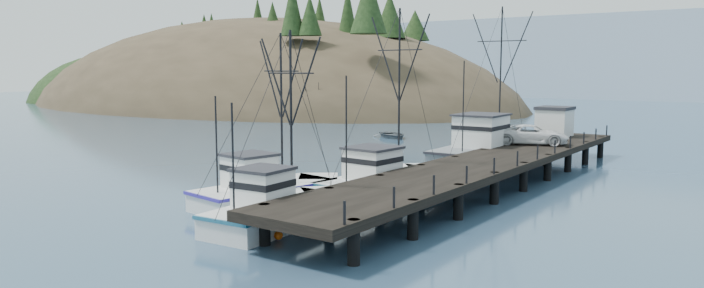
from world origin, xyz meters
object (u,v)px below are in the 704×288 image
at_px(pier, 488,164).
at_px(pickup_truck, 532,135).
at_px(trawler_mid, 270,191).
at_px(trawler_far, 388,181).
at_px(motorboat, 392,138).
at_px(trawler_near, 281,210).
at_px(pier_shed, 554,121).
at_px(work_vessel, 491,151).

relative_size(pier, pickup_truck, 7.37).
relative_size(trawler_mid, trawler_far, 0.86).
relative_size(pickup_truck, motorboat, 1.13).
relative_size(trawler_near, trawler_far, 0.84).
bearing_deg(pier_shed, pickup_truck, -85.56).
height_order(pier, work_vessel, work_vessel).
height_order(pier, trawler_near, trawler_near).
distance_m(pier, trawler_far, 7.47).
bearing_deg(pier, trawler_near, -105.70).
bearing_deg(pickup_truck, trawler_mid, 137.53).
distance_m(pier, motorboat, 32.25).
xyz_separation_m(pier, trawler_far, (-4.68, -5.75, -0.87)).
bearing_deg(pickup_truck, motorboat, 36.32).
height_order(work_vessel, pickup_truck, work_vessel).
xyz_separation_m(trawler_mid, pier_shed, (7.56, 31.03, 2.60)).
distance_m(trawler_near, motorboat, 43.49).
bearing_deg(trawler_mid, pier, 56.14).
height_order(trawler_mid, pier_shed, trawler_mid).
bearing_deg(pier_shed, trawler_near, -95.74).
bearing_deg(pier_shed, trawler_far, -98.39).
xyz_separation_m(pickup_truck, motorboat, (-21.82, 12.85, -2.83)).
bearing_deg(trawler_far, trawler_near, -89.83).
height_order(pickup_truck, motorboat, pickup_truck).
bearing_deg(motorboat, trawler_far, -112.42).
xyz_separation_m(trawler_near, motorboat, (-17.75, 39.70, -0.82)).
distance_m(trawler_mid, trawler_far, 8.33).
relative_size(trawler_far, work_vessel, 0.75).
distance_m(pier, trawler_mid, 15.72).
height_order(trawler_far, motorboat, trawler_far).
bearing_deg(motorboat, trawler_near, -119.84).
height_order(pier, motorboat, pier).
distance_m(pickup_truck, motorboat, 25.48).
distance_m(trawler_mid, work_vessel, 23.38).
height_order(pier, trawler_mid, trawler_mid).
bearing_deg(trawler_near, pickup_truck, 81.38).
xyz_separation_m(pier, trawler_mid, (-8.74, -13.03, -0.87)).
bearing_deg(pier, motorboat, 134.06).
height_order(pier, pier_shed, pier_shed).
distance_m(trawler_near, trawler_mid, 5.40).
bearing_deg(motorboat, trawler_mid, -123.25).
distance_m(work_vessel, motorboat, 22.74).
bearing_deg(pickup_truck, pier_shed, -18.74).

